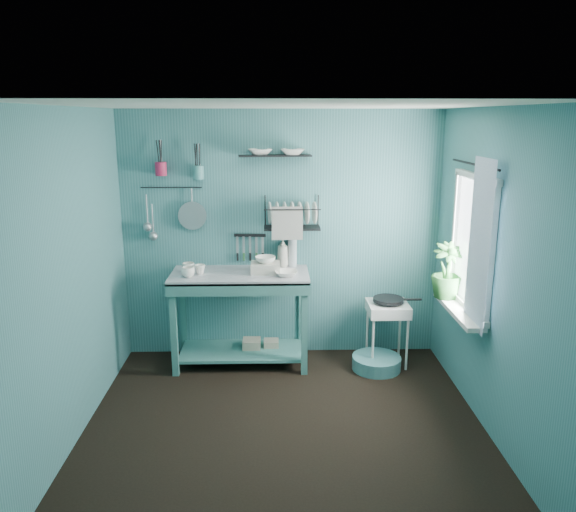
{
  "coord_description": "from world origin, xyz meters",
  "views": [
    {
      "loc": [
        -0.08,
        -4.07,
        2.42
      ],
      "look_at": [
        0.05,
        0.85,
        1.2
      ],
      "focal_mm": 35.0,
      "sensor_mm": 36.0,
      "label": 1
    }
  ],
  "objects_px": {
    "mug_mid": "(200,269)",
    "mug_right": "(188,268)",
    "water_bottle": "(292,253)",
    "mug_left": "(188,272)",
    "hotplate_stand": "(387,333)",
    "floor_basin": "(376,363)",
    "work_counter": "(241,318)",
    "utensil_cup_magenta": "(161,169)",
    "frying_pan": "(388,300)",
    "utensil_cup_teal": "(198,172)",
    "soap_bottle": "(283,252)",
    "dish_rack": "(292,213)",
    "wash_tub": "(265,268)",
    "potted_plant": "(447,271)",
    "storage_tin_small": "(271,349)",
    "storage_tin_large": "(252,350)",
    "colander": "(192,216)"
  },
  "relations": [
    {
      "from": "wash_tub",
      "to": "floor_basin",
      "type": "bearing_deg",
      "value": -9.24
    },
    {
      "from": "mug_right",
      "to": "floor_basin",
      "type": "distance_m",
      "value": 2.07
    },
    {
      "from": "soap_bottle",
      "to": "colander",
      "type": "relative_size",
      "value": 1.07
    },
    {
      "from": "mug_left",
      "to": "utensil_cup_teal",
      "type": "height_order",
      "value": "utensil_cup_teal"
    },
    {
      "from": "wash_tub",
      "to": "utensil_cup_teal",
      "type": "xyz_separation_m",
      "value": [
        -0.64,
        0.22,
        0.9
      ]
    },
    {
      "from": "work_counter",
      "to": "dish_rack",
      "type": "relative_size",
      "value": 2.43
    },
    {
      "from": "potted_plant",
      "to": "dish_rack",
      "type": "bearing_deg",
      "value": 155.43
    },
    {
      "from": "colander",
      "to": "storage_tin_large",
      "type": "bearing_deg",
      "value": -17.23
    },
    {
      "from": "work_counter",
      "to": "dish_rack",
      "type": "distance_m",
      "value": 1.16
    },
    {
      "from": "utensil_cup_teal",
      "to": "colander",
      "type": "relative_size",
      "value": 0.46
    },
    {
      "from": "mug_left",
      "to": "hotplate_stand",
      "type": "xyz_separation_m",
      "value": [
        1.94,
        0.1,
        -0.68
      ]
    },
    {
      "from": "dish_rack",
      "to": "utensil_cup_magenta",
      "type": "bearing_deg",
      "value": -178.18
    },
    {
      "from": "mug_mid",
      "to": "water_bottle",
      "type": "height_order",
      "value": "water_bottle"
    },
    {
      "from": "soap_bottle",
      "to": "dish_rack",
      "type": "bearing_deg",
      "value": -29.01
    },
    {
      "from": "mug_mid",
      "to": "mug_left",
      "type": "bearing_deg",
      "value": -135.0
    },
    {
      "from": "floor_basin",
      "to": "utensil_cup_teal",
      "type": "bearing_deg",
      "value": 167.14
    },
    {
      "from": "utensil_cup_teal",
      "to": "floor_basin",
      "type": "relative_size",
      "value": 0.27
    },
    {
      "from": "frying_pan",
      "to": "dish_rack",
      "type": "relative_size",
      "value": 0.55
    },
    {
      "from": "wash_tub",
      "to": "colander",
      "type": "height_order",
      "value": "colander"
    },
    {
      "from": "wash_tub",
      "to": "potted_plant",
      "type": "bearing_deg",
      "value": -15.69
    },
    {
      "from": "wash_tub",
      "to": "soap_bottle",
      "type": "xyz_separation_m",
      "value": [
        0.17,
        0.22,
        0.1
      ]
    },
    {
      "from": "work_counter",
      "to": "potted_plant",
      "type": "height_order",
      "value": "potted_plant"
    },
    {
      "from": "mug_left",
      "to": "frying_pan",
      "type": "distance_m",
      "value": 1.97
    },
    {
      "from": "wash_tub",
      "to": "mug_mid",
      "type": "bearing_deg",
      "value": -176.37
    },
    {
      "from": "water_bottle",
      "to": "storage_tin_small",
      "type": "bearing_deg",
      "value": -147.53
    },
    {
      "from": "mug_left",
      "to": "hotplate_stand",
      "type": "distance_m",
      "value": 2.06
    },
    {
      "from": "soap_bottle",
      "to": "frying_pan",
      "type": "height_order",
      "value": "soap_bottle"
    },
    {
      "from": "storage_tin_large",
      "to": "mug_left",
      "type": "bearing_deg",
      "value": -160.1
    },
    {
      "from": "work_counter",
      "to": "utensil_cup_magenta",
      "type": "distance_m",
      "value": 1.66
    },
    {
      "from": "storage_tin_small",
      "to": "mug_mid",
      "type": "bearing_deg",
      "value": -168.37
    },
    {
      "from": "water_bottle",
      "to": "hotplate_stand",
      "type": "height_order",
      "value": "water_bottle"
    },
    {
      "from": "hotplate_stand",
      "to": "water_bottle",
      "type": "bearing_deg",
      "value": 170.09
    },
    {
      "from": "mug_right",
      "to": "floor_basin",
      "type": "xyz_separation_m",
      "value": [
        1.84,
        -0.2,
        -0.93
      ]
    },
    {
      "from": "mug_right",
      "to": "storage_tin_small",
      "type": "xyz_separation_m",
      "value": [
        0.8,
        0.08,
        -0.9
      ]
    },
    {
      "from": "frying_pan",
      "to": "utensil_cup_magenta",
      "type": "bearing_deg",
      "value": 173.46
    },
    {
      "from": "mug_mid",
      "to": "storage_tin_large",
      "type": "xyz_separation_m",
      "value": [
        0.48,
        0.11,
        -0.88
      ]
    },
    {
      "from": "mug_right",
      "to": "storage_tin_small",
      "type": "relative_size",
      "value": 0.61
    },
    {
      "from": "utensil_cup_teal",
      "to": "potted_plant",
      "type": "bearing_deg",
      "value": -16.55
    },
    {
      "from": "work_counter",
      "to": "frying_pan",
      "type": "relative_size",
      "value": 4.46
    },
    {
      "from": "soap_bottle",
      "to": "floor_basin",
      "type": "distance_m",
      "value": 1.44
    },
    {
      "from": "mug_mid",
      "to": "utensil_cup_teal",
      "type": "relative_size",
      "value": 0.77
    },
    {
      "from": "soap_bottle",
      "to": "floor_basin",
      "type": "xyz_separation_m",
      "value": [
        0.92,
        -0.4,
        -1.03
      ]
    },
    {
      "from": "utensil_cup_teal",
      "to": "work_counter",
      "type": "bearing_deg",
      "value": -26.72
    },
    {
      "from": "floor_basin",
      "to": "hotplate_stand",
      "type": "bearing_deg",
      "value": 49.6
    },
    {
      "from": "utensil_cup_teal",
      "to": "utensil_cup_magenta",
      "type": "bearing_deg",
      "value": 180.0
    },
    {
      "from": "mug_right",
      "to": "water_bottle",
      "type": "bearing_deg",
      "value": 12.17
    },
    {
      "from": "water_bottle",
      "to": "dish_rack",
      "type": "bearing_deg",
      "value": -95.36
    },
    {
      "from": "mug_mid",
      "to": "mug_right",
      "type": "distance_m",
      "value": 0.13
    },
    {
      "from": "storage_tin_small",
      "to": "hotplate_stand",
      "type": "bearing_deg",
      "value": -6.66
    },
    {
      "from": "water_bottle",
      "to": "storage_tin_large",
      "type": "bearing_deg",
      "value": -157.96
    }
  ]
}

